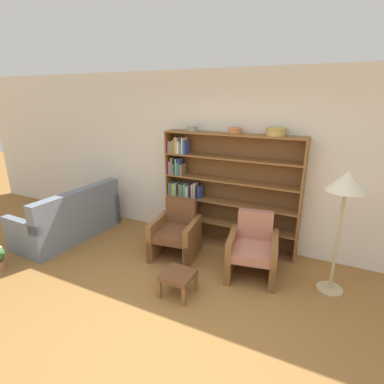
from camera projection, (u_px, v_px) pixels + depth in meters
ground_plane at (162, 344)px, 2.98m from camera, size 24.00×24.00×0.00m
wall_back at (243, 162)px, 4.66m from camera, size 12.00×0.06×2.75m
bookshelf at (218, 191)px, 4.80m from camera, size 2.17×0.30×1.83m
bowl_olive at (192, 128)px, 4.68m from camera, size 0.17×0.17×0.08m
bowl_sage at (235, 130)px, 4.38m from camera, size 0.20×0.20×0.09m
bowl_slate at (276, 131)px, 4.13m from camera, size 0.29×0.29×0.11m
couch at (70, 220)px, 5.18m from camera, size 0.90×1.76×0.88m
armchair_leather at (176, 232)px, 4.56m from camera, size 0.73×0.76×0.85m
armchair_cushioned at (253, 249)px, 4.05m from camera, size 0.75×0.78×0.85m
floor_lamp at (346, 187)px, 3.40m from camera, size 0.46×0.46×1.56m
footstool at (178, 277)px, 3.66m from camera, size 0.37×0.37×0.30m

